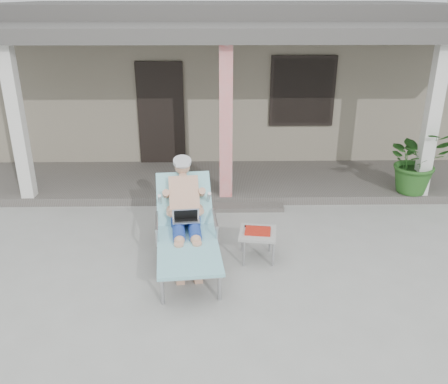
{
  "coord_description": "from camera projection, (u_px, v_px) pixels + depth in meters",
  "views": [
    {
      "loc": [
        -0.16,
        -5.68,
        3.48
      ],
      "look_at": [
        -0.06,
        0.6,
        0.85
      ],
      "focal_mm": 38.0,
      "sensor_mm": 36.0,
      "label": 1
    }
  ],
  "objects": [
    {
      "name": "porch_step",
      "position": [
        226.0,
        207.0,
        8.28
      ],
      "size": [
        2.0,
        0.3,
        0.07
      ],
      "primitive_type": "cube",
      "color": "#605B56",
      "rests_on": "ground"
    },
    {
      "name": "porch_deck",
      "position": [
        225.0,
        181.0,
        9.32
      ],
      "size": [
        10.0,
        2.0,
        0.15
      ],
      "primitive_type": "cube",
      "color": "#605B56",
      "rests_on": "ground"
    },
    {
      "name": "potted_palm",
      "position": [
        417.0,
        161.0,
        8.43
      ],
      "size": [
        1.19,
        1.07,
        1.19
      ],
      "primitive_type": "imported",
      "rotation": [
        0.0,
        0.0,
        0.14
      ],
      "color": "#26591E",
      "rests_on": "porch_deck"
    },
    {
      "name": "side_table",
      "position": [
        258.0,
        234.0,
        6.6
      ],
      "size": [
        0.57,
        0.57,
        0.45
      ],
      "rotation": [
        0.0,
        0.0,
        -0.14
      ],
      "color": "#A5A6A1",
      "rests_on": "ground"
    },
    {
      "name": "porch_overhang",
      "position": [
        225.0,
        37.0,
        8.23
      ],
      "size": [
        10.0,
        2.3,
        2.85
      ],
      "color": "silver",
      "rests_on": "porch_deck"
    },
    {
      "name": "ground",
      "position": [
        229.0,
        265.0,
        6.58
      ],
      "size": [
        60.0,
        60.0,
        0.0
      ],
      "primitive_type": "plane",
      "color": "#9E9E99",
      "rests_on": "ground"
    },
    {
      "name": "house",
      "position": [
        222.0,
        72.0,
        11.93
      ],
      "size": [
        10.4,
        5.4,
        3.3
      ],
      "color": "gray",
      "rests_on": "ground"
    },
    {
      "name": "lounger",
      "position": [
        185.0,
        204.0,
        6.43
      ],
      "size": [
        1.0,
        2.16,
        1.37
      ],
      "rotation": [
        0.0,
        0.0,
        0.11
      ],
      "color": "#B7B7BC",
      "rests_on": "ground"
    }
  ]
}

